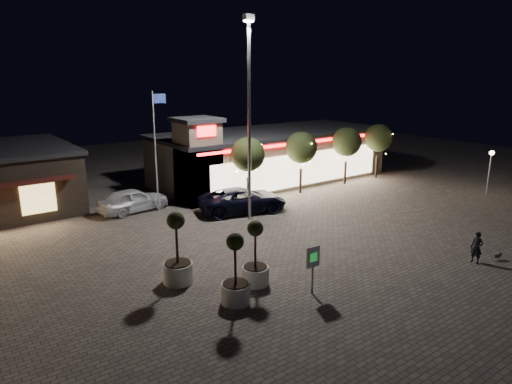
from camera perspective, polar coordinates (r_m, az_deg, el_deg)
ground at (r=22.39m, az=7.02°, el=-9.48°), size 90.00×90.00×0.00m
retail_building at (r=39.26m, az=1.49°, el=4.59°), size 20.40×8.40×6.10m
floodlight_pole at (r=27.97m, az=-0.87°, el=10.40°), size 0.60×0.40×12.38m
flagpole at (r=30.64m, az=-12.36°, el=6.16°), size 0.95×0.10×8.00m
lamp_post_east at (r=38.61m, az=27.25°, el=3.14°), size 0.36×0.36×3.48m
string_tree_a at (r=31.99m, az=-1.03°, el=4.70°), size 2.42×2.42×4.79m
string_tree_b at (r=35.06m, az=5.69°, el=5.53°), size 2.42×2.42×4.79m
string_tree_c at (r=38.55m, az=11.27°, el=6.15°), size 2.42×2.42×4.79m
string_tree_d at (r=41.56m, az=15.05°, el=6.54°), size 2.42×2.42×4.79m
pickup_truck at (r=30.64m, az=-1.64°, el=-1.00°), size 6.45×4.21×1.65m
white_sedan at (r=31.81m, az=-15.10°, el=-0.96°), size 4.94×2.53×1.61m
pedestrian at (r=25.04m, az=25.86°, el=-6.27°), size 0.44×0.62×1.59m
dog at (r=26.07m, az=27.97°, el=-6.96°), size 0.51×0.27×0.27m
planter_left at (r=20.78m, az=-9.77°, el=-8.49°), size 1.35×1.35×3.31m
planter_mid at (r=18.87m, az=-2.57°, el=-11.10°), size 1.22×1.22×3.00m
planter_right at (r=20.37m, az=-0.08°, el=-9.08°), size 1.21×1.21×2.96m
valet_sign at (r=19.50m, az=7.13°, el=-8.54°), size 0.70×0.10×2.11m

